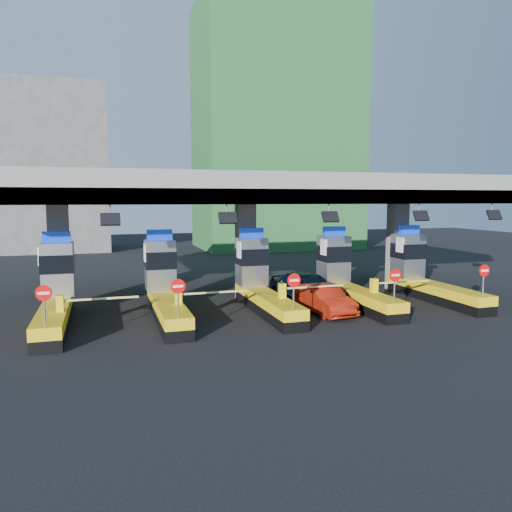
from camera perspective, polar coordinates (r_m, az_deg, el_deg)
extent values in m
plane|color=black|center=(26.29, 0.61, -6.07)|extent=(120.00, 120.00, 0.00)
cube|color=slate|center=(28.53, -1.23, 7.56)|extent=(28.00, 12.00, 1.50)
cube|color=#4C4C49|center=(23.10, 2.68, 6.81)|extent=(28.00, 0.60, 0.70)
cube|color=slate|center=(27.68, -21.54, -0.12)|extent=(1.00, 1.00, 5.50)
cube|color=slate|center=(28.68, -1.21, 0.55)|extent=(1.00, 1.00, 5.50)
cube|color=slate|center=(32.85, 15.82, 1.07)|extent=(1.00, 1.00, 5.50)
cylinder|color=slate|center=(21.74, -16.34, 4.99)|extent=(0.06, 0.06, 0.50)
cube|color=black|center=(21.55, -16.31, 4.05)|extent=(0.80, 0.38, 0.54)
cylinder|color=slate|center=(22.38, -3.39, 5.27)|extent=(0.06, 0.06, 0.50)
cube|color=black|center=(22.20, -3.26, 4.36)|extent=(0.80, 0.38, 0.54)
cylinder|color=slate|center=(24.06, 8.31, 5.30)|extent=(0.06, 0.06, 0.50)
cube|color=black|center=(23.89, 8.50, 4.45)|extent=(0.80, 0.38, 0.54)
cylinder|color=slate|center=(26.59, 18.13, 5.16)|extent=(0.06, 0.06, 0.50)
cube|color=black|center=(26.44, 18.35, 4.39)|extent=(0.80, 0.38, 0.54)
cylinder|color=slate|center=(29.42, 25.34, 4.96)|extent=(0.06, 0.06, 0.50)
cube|color=black|center=(29.28, 25.57, 4.26)|extent=(0.80, 0.38, 0.54)
cube|color=black|center=(24.17, -22.00, -7.07)|extent=(1.20, 8.00, 0.50)
cube|color=#E5B70C|center=(24.06, -22.05, -5.92)|extent=(1.20, 8.00, 0.50)
cube|color=#9EA3A8|center=(26.55, -21.69, -1.37)|extent=(1.50, 1.50, 2.60)
cube|color=black|center=(26.49, -21.72, -0.73)|extent=(1.56, 1.56, 0.90)
cube|color=#0C2DBF|center=(26.39, -21.83, 2.03)|extent=(1.30, 0.35, 0.55)
cube|color=white|center=(26.25, -23.54, 0.00)|extent=(0.06, 0.70, 0.90)
cylinder|color=slate|center=(20.37, -23.01, -5.57)|extent=(0.07, 0.07, 1.30)
cylinder|color=red|center=(20.23, -23.10, -3.92)|extent=(0.60, 0.04, 0.60)
cube|color=white|center=(20.20, -23.10, -3.93)|extent=(0.42, 0.02, 0.10)
cube|color=#E5B70C|center=(22.74, -21.49, -5.05)|extent=(0.30, 0.35, 0.70)
cube|color=white|center=(22.65, -17.32, -4.68)|extent=(3.20, 0.08, 0.08)
cube|color=black|center=(24.23, -10.07, -6.66)|extent=(1.20, 8.00, 0.50)
cube|color=#E5B70C|center=(24.12, -10.09, -5.50)|extent=(1.20, 8.00, 0.50)
cube|color=#9EA3A8|center=(26.61, -10.90, -1.01)|extent=(1.50, 1.50, 2.60)
cube|color=black|center=(26.55, -10.91, -0.37)|extent=(1.56, 1.56, 0.90)
cube|color=#0C2DBF|center=(26.45, -10.97, 2.39)|extent=(1.30, 0.35, 0.55)
cube|color=white|center=(26.16, -12.60, 0.37)|extent=(0.06, 0.70, 0.90)
cylinder|color=slate|center=(20.45, -8.89, -5.08)|extent=(0.07, 0.07, 1.30)
cylinder|color=red|center=(20.31, -8.91, -3.43)|extent=(0.60, 0.04, 0.60)
cube|color=white|center=(20.28, -8.90, -3.45)|extent=(0.42, 0.02, 0.10)
cube|color=#E5B70C|center=(22.88, -8.87, -4.60)|extent=(0.30, 0.35, 0.70)
cube|color=white|center=(23.15, -4.82, -4.16)|extent=(3.20, 0.08, 0.08)
cube|color=black|center=(25.31, 1.30, -5.99)|extent=(1.20, 8.00, 0.50)
cube|color=#E5B70C|center=(25.20, 1.31, -4.88)|extent=(1.20, 8.00, 0.50)
cube|color=#9EA3A8|center=(27.59, -0.52, -0.63)|extent=(1.50, 1.50, 2.60)
cube|color=black|center=(27.53, -0.51, -0.01)|extent=(1.56, 1.56, 0.90)
cube|color=#0C2DBF|center=(27.44, -0.53, 2.65)|extent=(1.30, 0.35, 0.55)
cube|color=white|center=(27.01, -1.97, 0.71)|extent=(0.06, 0.70, 0.90)
cylinder|color=slate|center=(21.71, 4.32, -4.34)|extent=(0.07, 0.07, 1.30)
cylinder|color=red|center=(21.57, 4.37, -2.79)|extent=(0.60, 0.04, 0.60)
cube|color=white|center=(21.55, 4.39, -2.80)|extent=(0.42, 0.02, 0.10)
cube|color=#E5B70C|center=(24.09, 3.00, -3.97)|extent=(0.30, 0.35, 0.70)
cube|color=white|center=(24.68, 6.61, -3.52)|extent=(3.20, 0.08, 0.08)
cube|color=black|center=(27.27, 11.36, -5.21)|extent=(1.20, 8.00, 0.50)
cube|color=#E5B70C|center=(27.17, 11.39, -4.17)|extent=(1.20, 8.00, 0.50)
cube|color=#9EA3A8|center=(29.40, 8.86, -0.26)|extent=(1.50, 1.50, 2.60)
cube|color=black|center=(29.35, 8.88, 0.32)|extent=(1.56, 1.56, 0.90)
cube|color=#0C2DBF|center=(29.26, 8.91, 2.81)|extent=(1.30, 0.35, 0.55)
cube|color=white|center=(28.71, 7.71, 1.00)|extent=(0.06, 0.70, 0.90)
cylinder|color=slate|center=(23.97, 15.54, -3.53)|extent=(0.07, 0.07, 1.30)
cylinder|color=red|center=(23.85, 15.63, -2.12)|extent=(0.60, 0.04, 0.60)
cube|color=white|center=(23.82, 15.66, -2.13)|extent=(0.42, 0.02, 0.10)
cube|color=#E5B70C|center=(26.21, 13.34, -3.28)|extent=(0.30, 0.35, 0.70)
cube|color=white|center=(27.06, 16.37, -2.85)|extent=(3.20, 0.08, 0.08)
cube|color=black|center=(29.94, 19.83, -4.42)|extent=(1.20, 8.00, 0.50)
cube|color=#E5B70C|center=(29.86, 19.87, -3.48)|extent=(1.20, 8.00, 0.50)
cube|color=#9EA3A8|center=(31.90, 16.96, 0.06)|extent=(1.50, 1.50, 2.60)
cube|color=black|center=(31.85, 17.00, 0.59)|extent=(1.56, 1.56, 0.90)
cube|color=#0C2DBF|center=(31.77, 17.06, 2.89)|extent=(1.30, 0.35, 0.55)
cube|color=white|center=(31.14, 16.09, 1.23)|extent=(0.06, 0.70, 0.90)
cylinder|color=slate|center=(26.97, 24.54, -2.78)|extent=(0.07, 0.07, 1.30)
cylinder|color=red|center=(26.87, 24.64, -1.52)|extent=(0.60, 0.04, 0.60)
cube|color=white|center=(26.85, 24.68, -1.53)|extent=(0.42, 0.02, 0.10)
cube|color=#E5B70C|center=(29.04, 21.89, -2.63)|extent=(0.30, 0.35, 0.70)
cube|color=white|center=(30.09, 24.34, -2.25)|extent=(3.20, 0.08, 0.08)
cube|color=#1E5926|center=(60.38, 2.28, 14.39)|extent=(18.00, 12.00, 28.00)
cube|color=#4C4C49|center=(60.84, -23.23, 9.08)|extent=(14.00, 10.00, 18.00)
imported|color=black|center=(27.79, 5.92, -3.58)|extent=(3.46, 5.52, 1.75)
imported|color=#A71E0C|center=(25.40, 7.75, -4.91)|extent=(1.80, 4.47, 1.44)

